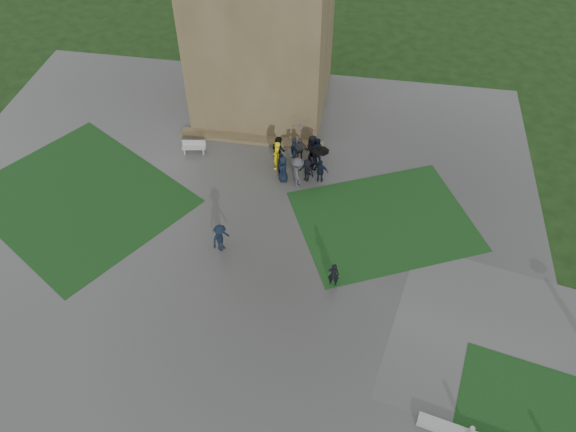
# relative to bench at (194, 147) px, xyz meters

# --- Properties ---
(ground) EXTENTS (120.00, 120.00, 0.00)m
(ground) POSITION_rel_bench_xyz_m (3.19, -8.93, -0.44)
(ground) COLOR black
(plaza) EXTENTS (34.00, 34.00, 0.02)m
(plaza) POSITION_rel_bench_xyz_m (3.19, -6.93, -0.43)
(plaza) COLOR #3C3C39
(plaza) RESTS_ON ground
(lawn_inset_left) EXTENTS (14.10, 13.46, 0.01)m
(lawn_inset_left) POSITION_rel_bench_xyz_m (-5.31, -4.93, -0.42)
(lawn_inset_left) COLOR #123313
(lawn_inset_left) RESTS_ON plaza
(lawn_inset_right) EXTENTS (11.12, 10.15, 0.01)m
(lawn_inset_right) POSITION_rel_bench_xyz_m (11.69, -3.93, -0.42)
(lawn_inset_right) COLOR #123313
(lawn_inset_right) RESTS_ON plaza
(tower_plinth) EXTENTS (9.00, 0.80, 0.22)m
(tower_plinth) POSITION_rel_bench_xyz_m (3.19, 1.67, -0.31)
(tower_plinth) COLOR brown
(tower_plinth) RESTS_ON plaza
(bench) EXTENTS (1.47, 0.67, 0.82)m
(bench) POSITION_rel_bench_xyz_m (0.00, 0.00, 0.00)
(bench) COLOR #AEADA9
(bench) RESTS_ON plaza
(visitor_cluster) EXTENTS (3.63, 3.38, 2.67)m
(visitor_cluster) POSITION_rel_bench_xyz_m (6.69, -0.54, 0.69)
(visitor_cluster) COLOR black
(visitor_cluster) RESTS_ON plaza
(pedestrian_mid) EXTENTS (1.03, 1.23, 1.69)m
(pedestrian_mid) POSITION_rel_bench_xyz_m (3.55, -7.30, 0.42)
(pedestrian_mid) COLOR black
(pedestrian_mid) RESTS_ON plaza
(pedestrian_near) EXTENTS (0.55, 0.38, 1.47)m
(pedestrian_near) POSITION_rel_bench_xyz_m (9.41, -8.60, 0.31)
(pedestrian_near) COLOR black
(pedestrian_near) RESTS_ON plaza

